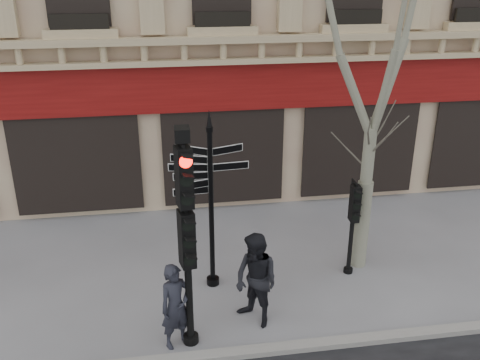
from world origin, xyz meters
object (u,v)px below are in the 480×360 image
object	(u,v)px
fingerpost	(210,172)
plane_tree	(383,11)
traffic_signal_secondary	(353,213)
pedestrian_a	(176,306)
pedestrian_b	(256,281)
traffic_signal_main	(186,215)

from	to	relation	value
fingerpost	plane_tree	size ratio (longest dim) A/B	0.49
fingerpost	plane_tree	world-z (taller)	plane_tree
traffic_signal_secondary	pedestrian_a	size ratio (longest dim) A/B	1.29
traffic_signal_secondary	pedestrian_b	bearing A→B (deg)	-145.83
plane_tree	pedestrian_a	bearing A→B (deg)	-153.55
traffic_signal_secondary	pedestrian_a	world-z (taller)	traffic_signal_secondary
plane_tree	traffic_signal_secondary	bearing A→B (deg)	-139.73
traffic_signal_main	traffic_signal_secondary	world-z (taller)	traffic_signal_main
traffic_signal_main	traffic_signal_secondary	distance (m)	4.38
traffic_signal_main	pedestrian_b	size ratio (longest dim) A/B	2.18
pedestrian_a	pedestrian_b	xyz separation A→B (m)	(1.58, 0.42, 0.12)
pedestrian_b	traffic_signal_main	bearing A→B (deg)	-108.93
traffic_signal_main	plane_tree	world-z (taller)	plane_tree
traffic_signal_main	traffic_signal_secondary	bearing A→B (deg)	14.74
traffic_signal_secondary	pedestrian_b	xyz separation A→B (m)	(-2.46, -1.47, -0.56)
fingerpost	traffic_signal_main	bearing A→B (deg)	-102.77
plane_tree	pedestrian_a	world-z (taller)	plane_tree
pedestrian_b	plane_tree	bearing A→B (deg)	86.25
fingerpost	pedestrian_b	distance (m)	2.39
fingerpost	traffic_signal_secondary	distance (m)	3.37
traffic_signal_main	pedestrian_a	xyz separation A→B (m)	(-0.26, -0.01, -1.84)
traffic_signal_main	pedestrian_b	bearing A→B (deg)	5.38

